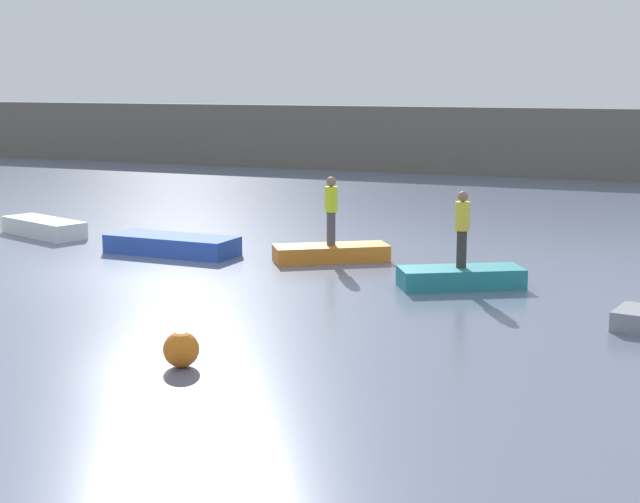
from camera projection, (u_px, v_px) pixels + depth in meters
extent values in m
plane|color=slate|center=(123.00, 276.00, 22.27)|extent=(120.00, 120.00, 0.00)
cube|color=#666056|center=(441.00, 140.00, 46.39)|extent=(80.00, 1.20, 3.19)
cube|color=white|center=(44.00, 228.00, 27.95)|extent=(3.13, 1.98, 0.49)
cube|color=#2B4CAD|center=(172.00, 245.00, 25.05)|extent=(3.50, 1.37, 0.49)
cube|color=orange|center=(331.00, 253.00, 24.12)|extent=(2.91, 2.42, 0.40)
cube|color=teal|center=(461.00, 277.00, 21.05)|extent=(2.83, 2.23, 0.44)
cylinder|color=#38332D|center=(462.00, 249.00, 20.94)|extent=(0.22, 0.22, 0.83)
cylinder|color=yellow|center=(462.00, 216.00, 20.81)|extent=(0.32, 0.32, 0.63)
sphere|color=#936B4C|center=(463.00, 196.00, 20.74)|extent=(0.23, 0.23, 0.23)
cylinder|color=#4C4C56|center=(331.00, 229.00, 24.01)|extent=(0.22, 0.22, 0.84)
cylinder|color=#D8F226|center=(331.00, 199.00, 23.88)|extent=(0.32, 0.32, 0.63)
sphere|color=#936B4C|center=(331.00, 182.00, 23.81)|extent=(0.25, 0.25, 0.25)
sphere|color=orange|center=(181.00, 349.00, 15.20)|extent=(0.57, 0.57, 0.57)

